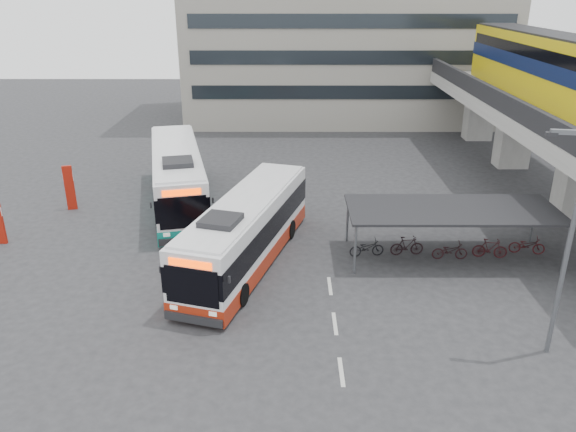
{
  "coord_description": "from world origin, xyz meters",
  "views": [
    {
      "loc": [
        0.7,
        -21.9,
        12.37
      ],
      "look_at": [
        0.63,
        3.34,
        2.0
      ],
      "focal_mm": 35.0,
      "sensor_mm": 36.0,
      "label": 1
    }
  ],
  "objects_px": {
    "bus_main": "(247,231)",
    "pedestrian": "(257,260)",
    "bus_teal": "(178,177)",
    "lamp_post": "(568,234)"
  },
  "relations": [
    {
      "from": "bus_main",
      "to": "pedestrian",
      "type": "xyz_separation_m",
      "value": [
        0.56,
        -1.69,
        -0.65
      ]
    },
    {
      "from": "bus_main",
      "to": "lamp_post",
      "type": "xyz_separation_m",
      "value": [
        11.32,
        -7.13,
        3.08
      ]
    },
    {
      "from": "lamp_post",
      "to": "bus_main",
      "type": "bearing_deg",
      "value": 157.41
    },
    {
      "from": "bus_teal",
      "to": "pedestrian",
      "type": "xyz_separation_m",
      "value": [
        5.25,
        -9.4,
        -0.77
      ]
    },
    {
      "from": "pedestrian",
      "to": "lamp_post",
      "type": "height_order",
      "value": "lamp_post"
    },
    {
      "from": "bus_teal",
      "to": "pedestrian",
      "type": "distance_m",
      "value": 10.8
    },
    {
      "from": "bus_main",
      "to": "pedestrian",
      "type": "distance_m",
      "value": 1.9
    },
    {
      "from": "bus_main",
      "to": "pedestrian",
      "type": "height_order",
      "value": "bus_main"
    },
    {
      "from": "bus_main",
      "to": "bus_teal",
      "type": "distance_m",
      "value": 9.02
    },
    {
      "from": "bus_main",
      "to": "lamp_post",
      "type": "distance_m",
      "value": 13.73
    }
  ]
}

